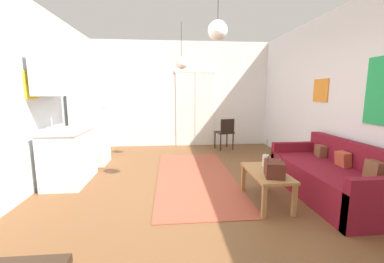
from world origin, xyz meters
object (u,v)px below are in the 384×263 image
(pendant_lamp_near, at_px, (218,30))
(handbag, at_px, (274,169))
(accent_chair, at_px, (225,132))
(pendant_lamp_far, at_px, (181,63))
(bamboo_vase, at_px, (266,160))
(refrigerator, at_px, (90,124))
(couch, at_px, (333,178))
(coffee_table, at_px, (266,176))

(pendant_lamp_near, bearing_deg, handbag, -36.11)
(accent_chair, xyz_separation_m, pendant_lamp_far, (-1.19, -1.14, 1.60))
(bamboo_vase, xyz_separation_m, refrigerator, (-3.02, 1.88, 0.32))
(couch, xyz_separation_m, pendant_lamp_far, (-2.08, 1.90, 1.81))
(pendant_lamp_far, bearing_deg, coffee_table, -62.30)
(handbag, distance_m, pendant_lamp_far, 2.88)
(handbag, xyz_separation_m, pendant_lamp_far, (-1.06, 2.20, 1.54))
(bamboo_vase, bearing_deg, coffee_table, -109.31)
(coffee_table, height_order, accent_chair, accent_chair)
(bamboo_vase, distance_m, accent_chair, 2.90)
(coffee_table, distance_m, refrigerator, 3.65)
(bamboo_vase, xyz_separation_m, accent_chair, (0.06, 2.90, -0.04))
(bamboo_vase, xyz_separation_m, pendant_lamp_far, (-1.13, 1.76, 1.56))
(handbag, bearing_deg, pendant_lamp_far, 115.68)
(refrigerator, height_order, pendant_lamp_near, pendant_lamp_near)
(couch, bearing_deg, pendant_lamp_far, 137.60)
(bamboo_vase, relative_size, accent_chair, 0.47)
(couch, bearing_deg, pendant_lamp_near, 173.80)
(couch, distance_m, coffee_table, 1.04)
(bamboo_vase, bearing_deg, refrigerator, 148.16)
(pendant_lamp_far, bearing_deg, pendant_lamp_near, -76.96)
(couch, xyz_separation_m, handbag, (-1.02, -0.30, 0.27))
(accent_chair, bearing_deg, bamboo_vase, 74.01)
(handbag, relative_size, accent_chair, 0.43)
(couch, relative_size, coffee_table, 2.14)
(couch, xyz_separation_m, accent_chair, (-0.89, 3.04, 0.21))
(handbag, height_order, refrigerator, refrigerator)
(accent_chair, distance_m, pendant_lamp_far, 2.29)
(handbag, bearing_deg, pendant_lamp_near, 143.89)
(couch, relative_size, pendant_lamp_far, 2.13)
(handbag, relative_size, refrigerator, 0.21)
(refrigerator, height_order, accent_chair, refrigerator)
(bamboo_vase, xyz_separation_m, handbag, (-0.07, -0.44, 0.02))
(refrigerator, xyz_separation_m, pendant_lamp_near, (2.29, -1.83, 1.46))
(couch, distance_m, bamboo_vase, 0.99)
(handbag, distance_m, pendant_lamp_near, 1.94)
(coffee_table, bearing_deg, refrigerator, 144.30)
(coffee_table, bearing_deg, pendant_lamp_near, 156.90)
(coffee_table, height_order, bamboo_vase, bamboo_vase)
(bamboo_vase, relative_size, pendant_lamp_near, 0.55)
(couch, relative_size, bamboo_vase, 5.08)
(bamboo_vase, height_order, refrigerator, refrigerator)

